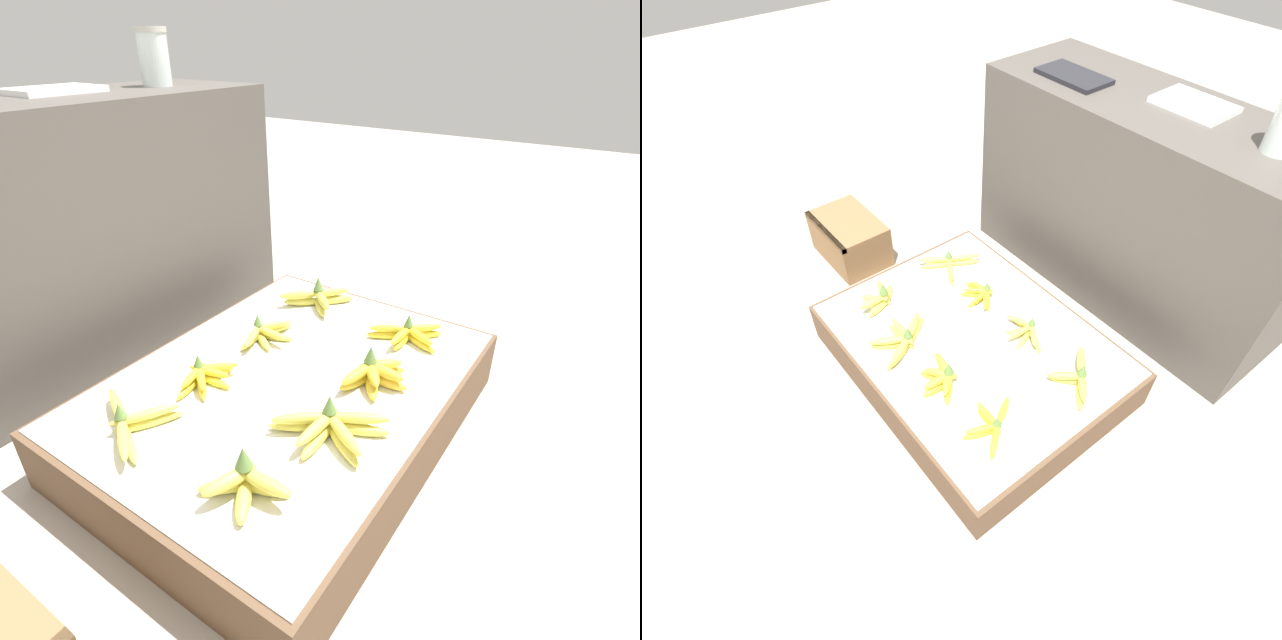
{
  "view_description": "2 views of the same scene",
  "coord_description": "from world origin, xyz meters",
  "views": [
    {
      "loc": [
        -0.88,
        -0.69,
        1.0
      ],
      "look_at": [
        0.15,
        -0.01,
        0.29
      ],
      "focal_mm": 28.0,
      "sensor_mm": 36.0,
      "label": 1
    },
    {
      "loc": [
        0.96,
        -0.8,
        1.62
      ],
      "look_at": [
        -0.08,
        0.01,
        0.22
      ],
      "focal_mm": 28.0,
      "sensor_mm": 36.0,
      "label": 2
    }
  ],
  "objects": [
    {
      "name": "foam_tray_dark",
      "position": [
        -0.37,
        0.79,
        0.85
      ],
      "size": [
        0.28,
        0.16,
        0.02
      ],
      "color": "#232328",
      "rests_on": "back_vendor_table"
    },
    {
      "name": "banana_bunch_middle_midright",
      "position": [
        0.11,
        0.17,
        0.21
      ],
      "size": [
        0.21,
        0.14,
        0.08
      ],
      "color": "#DBCC4C",
      "rests_on": "display_platform"
    },
    {
      "name": "ground_plane",
      "position": [
        0.0,
        0.0,
        0.0
      ],
      "size": [
        10.0,
        10.0,
        0.0
      ],
      "primitive_type": "plane",
      "color": "#A89E8E"
    },
    {
      "name": "banana_bunch_front_midright",
      "position": [
        0.1,
        -0.21,
        0.22
      ],
      "size": [
        0.2,
        0.16,
        0.11
      ],
      "color": "gold",
      "rests_on": "display_platform"
    },
    {
      "name": "banana_bunch_middle_right",
      "position": [
        0.39,
        0.16,
        0.22
      ],
      "size": [
        0.2,
        0.21,
        0.11
      ],
      "color": "gold",
      "rests_on": "display_platform"
    },
    {
      "name": "foam_tray_white",
      "position": [
        0.08,
        0.94,
        0.85
      ],
      "size": [
        0.27,
        0.19,
        0.02
      ],
      "color": "white",
      "rests_on": "back_vendor_table"
    },
    {
      "name": "banana_bunch_front_left",
      "position": [
        -0.37,
        -0.18,
        0.22
      ],
      "size": [
        0.14,
        0.2,
        0.11
      ],
      "color": "#DBCC4C",
      "rests_on": "display_platform"
    },
    {
      "name": "back_vendor_table",
      "position": [
        0.01,
        0.87,
        0.42
      ],
      "size": [
        1.41,
        0.5,
        0.84
      ],
      "color": "#4C4742",
      "rests_on": "ground_plane"
    },
    {
      "name": "banana_bunch_front_midleft",
      "position": [
        -0.14,
        -0.23,
        0.21
      ],
      "size": [
        0.21,
        0.27,
        0.1
      ],
      "color": "#DBCC4C",
      "rests_on": "display_platform"
    },
    {
      "name": "banana_bunch_middle_midleft",
      "position": [
        -0.15,
        0.17,
        0.21
      ],
      "size": [
        0.19,
        0.14,
        0.08
      ],
      "color": "yellow",
      "rests_on": "display_platform"
    },
    {
      "name": "wooden_crate",
      "position": [
        -0.92,
        -0.03,
        0.11
      ],
      "size": [
        0.37,
        0.26,
        0.21
      ],
      "color": "olive",
      "rests_on": "ground_plane"
    },
    {
      "name": "display_platform",
      "position": [
        0.0,
        0.0,
        0.09
      ],
      "size": [
        1.09,
        0.83,
        0.18
      ],
      "color": "brown",
      "rests_on": "ground_plane"
    },
    {
      "name": "banana_bunch_front_right",
      "position": [
        0.35,
        -0.2,
        0.21
      ],
      "size": [
        0.19,
        0.23,
        0.09
      ],
      "color": "yellow",
      "rests_on": "display_platform"
    },
    {
      "name": "banana_bunch_middle_left",
      "position": [
        -0.38,
        0.18,
        0.21
      ],
      "size": [
        0.22,
        0.25,
        0.09
      ],
      "color": "#DBCC4C",
      "rests_on": "display_platform"
    }
  ]
}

